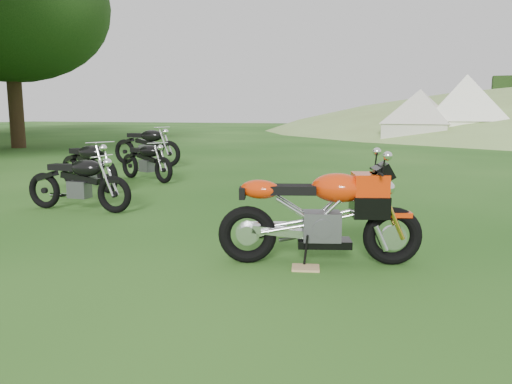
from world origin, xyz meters
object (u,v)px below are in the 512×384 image
(vintage_moto_a, at_px, (88,164))
(vintage_moto_d, at_px, (146,145))
(tent_mid, at_px, (465,111))
(sport_motorcycle, at_px, (320,207))
(tent_left, at_px, (419,115))
(plywood_board, at_px, (306,268))
(vintage_moto_c, at_px, (146,160))
(vintage_moto_b, at_px, (78,181))

(vintage_moto_a, xyz_separation_m, vintage_moto_d, (-1.30, 4.08, 0.08))
(tent_mid, bearing_deg, sport_motorcycle, -97.05)
(tent_left, relative_size, tent_mid, 0.87)
(sport_motorcycle, distance_m, plywood_board, 0.58)
(vintage_moto_a, xyz_separation_m, tent_mid, (7.30, 18.56, 1.00))
(sport_motorcycle, height_order, vintage_moto_a, sport_motorcycle)
(plywood_board, height_order, tent_mid, tent_mid)
(plywood_board, relative_size, vintage_moto_d, 0.12)
(sport_motorcycle, height_order, vintage_moto_c, sport_motorcycle)
(vintage_moto_c, bearing_deg, tent_mid, 90.91)
(plywood_board, height_order, tent_left, tent_left)
(vintage_moto_d, bearing_deg, tent_mid, 66.89)
(plywood_board, bearing_deg, vintage_moto_c, 134.50)
(sport_motorcycle, height_order, tent_mid, tent_mid)
(sport_motorcycle, distance_m, vintage_moto_d, 9.57)
(vintage_moto_a, height_order, tent_mid, tent_mid)
(sport_motorcycle, distance_m, tent_mid, 21.77)
(tent_left, bearing_deg, vintage_moto_a, -98.48)
(vintage_moto_a, relative_size, vintage_moto_b, 1.10)
(vintage_moto_a, height_order, vintage_moto_c, vintage_moto_a)
(plywood_board, bearing_deg, vintage_moto_a, 146.53)
(sport_motorcycle, distance_m, vintage_moto_b, 4.09)
(vintage_moto_d, distance_m, tent_left, 15.51)
(vintage_moto_b, bearing_deg, vintage_moto_c, 102.79)
(sport_motorcycle, bearing_deg, vintage_moto_b, 143.55)
(vintage_moto_b, distance_m, vintage_moto_c, 3.27)
(sport_motorcycle, relative_size, tent_mid, 0.53)
(plywood_board, relative_size, vintage_moto_b, 0.15)
(sport_motorcycle, relative_size, vintage_moto_d, 0.85)
(plywood_board, distance_m, vintage_moto_a, 5.99)
(plywood_board, height_order, vintage_moto_a, vintage_moto_a)
(sport_motorcycle, bearing_deg, plywood_board, -126.87)
(tent_mid, bearing_deg, vintage_moto_a, -112.61)
(vintage_moto_c, distance_m, tent_mid, 18.52)
(sport_motorcycle, relative_size, vintage_moto_a, 0.99)
(plywood_board, height_order, vintage_moto_b, vintage_moto_b)
(tent_mid, bearing_deg, plywood_board, -97.19)
(tent_left, bearing_deg, vintage_moto_d, -107.31)
(plywood_board, bearing_deg, vintage_moto_d, 130.44)
(vintage_moto_c, relative_size, vintage_moto_d, 0.78)
(vintage_moto_c, xyz_separation_m, vintage_moto_d, (-1.65, 2.66, 0.12))
(plywood_board, xyz_separation_m, vintage_moto_a, (-4.98, 3.29, 0.48))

